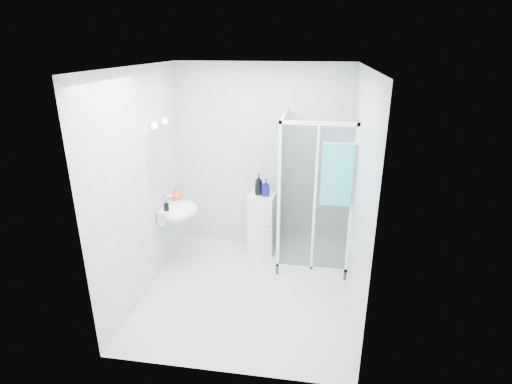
% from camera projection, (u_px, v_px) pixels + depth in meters
% --- Properties ---
extents(room, '(2.40, 2.60, 2.60)m').
position_uv_depth(room, '(247.00, 190.00, 4.39)').
color(room, white).
rests_on(room, ground).
extents(shower_enclosure, '(0.90, 0.95, 2.00)m').
position_uv_depth(shower_enclosure, '(307.00, 233.00, 5.30)').
color(shower_enclosure, white).
rests_on(shower_enclosure, ground).
extents(wall_basin, '(0.46, 0.56, 0.35)m').
position_uv_depth(wall_basin, '(178.00, 211.00, 5.13)').
color(wall_basin, white).
rests_on(wall_basin, ground).
extents(mirror, '(0.02, 0.60, 0.70)m').
position_uv_depth(mirror, '(158.00, 157.00, 4.91)').
color(mirror, white).
rests_on(mirror, room).
extents(vanity_lights, '(0.10, 0.40, 0.08)m').
position_uv_depth(vanity_lights, '(159.00, 123.00, 4.76)').
color(vanity_lights, silver).
rests_on(vanity_lights, room).
extents(wall_hooks, '(0.23, 0.06, 0.03)m').
position_uv_depth(wall_hooks, '(245.00, 136.00, 5.48)').
color(wall_hooks, silver).
rests_on(wall_hooks, room).
extents(storage_cabinet, '(0.38, 0.39, 0.86)m').
position_uv_depth(storage_cabinet, '(262.00, 223.00, 5.65)').
color(storage_cabinet, white).
rests_on(storage_cabinet, ground).
extents(hand_towel, '(0.35, 0.05, 0.76)m').
position_uv_depth(hand_towel, '(337.00, 173.00, 4.54)').
color(hand_towel, '#30AFB6').
rests_on(hand_towel, shower_enclosure).
extents(shampoo_bottle_a, '(0.13, 0.13, 0.29)m').
position_uv_depth(shampoo_bottle_a, '(259.00, 185.00, 5.45)').
color(shampoo_bottle_a, black).
rests_on(shampoo_bottle_a, storage_cabinet).
extents(shampoo_bottle_b, '(0.12, 0.12, 0.24)m').
position_uv_depth(shampoo_bottle_b, '(266.00, 187.00, 5.43)').
color(shampoo_bottle_b, '#0F0E59').
rests_on(shampoo_bottle_b, storage_cabinet).
extents(soap_dispenser_orange, '(0.15, 0.15, 0.18)m').
position_uv_depth(soap_dispenser_orange, '(176.00, 194.00, 5.24)').
color(soap_dispenser_orange, '#FF3E1E').
rests_on(soap_dispenser_orange, wall_basin).
extents(soap_dispenser_black, '(0.08, 0.08, 0.14)m').
position_uv_depth(soap_dispenser_black, '(166.00, 206.00, 4.94)').
color(soap_dispenser_black, black).
rests_on(soap_dispenser_black, wall_basin).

